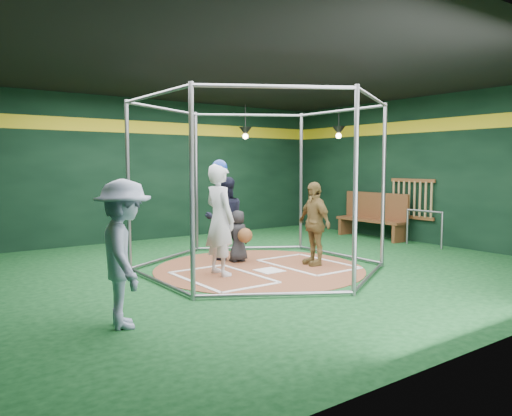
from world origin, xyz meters
TOP-DOWN VIEW (x-y plane):
  - room_shell at (0.00, 0.01)m, footprint 10.10×9.10m
  - clay_disc at (0.00, 0.00)m, footprint 3.80×3.80m
  - home_plate at (0.00, -0.30)m, footprint 0.43×0.43m
  - batter_box_left at (-0.95, -0.25)m, footprint 1.17×1.77m
  - batter_box_right at (0.95, -0.25)m, footprint 1.17×1.77m
  - batting_cage at (-0.00, -0.00)m, footprint 4.05×4.67m
  - bat_rack at (4.93, 0.40)m, footprint 0.07×1.25m
  - pendant_lamp_near at (2.20, 3.60)m, footprint 0.34×0.34m
  - pendant_lamp_far at (4.00, 2.00)m, footprint 0.34×0.34m
  - batter_figure at (-0.85, -0.03)m, footprint 0.46×0.70m
  - visitor_leopard at (1.03, -0.33)m, footprint 0.50×0.95m
  - catcher_figure at (0.03, 0.71)m, footprint 0.50×0.56m
  - umpire at (-0.05, 1.07)m, footprint 0.95×0.84m
  - bystander_blue at (-3.18, -1.68)m, footprint 0.90×1.24m
  - dugout_bench at (4.64, 1.35)m, footprint 0.47×2.00m
  - steel_railing at (4.55, -0.23)m, footprint 0.05×0.98m

SIDE VIEW (x-z plane):
  - clay_disc at x=0.00m, z-range 0.00..0.01m
  - batter_box_left at x=-0.95m, z-range 0.01..0.02m
  - batter_box_right at x=0.95m, z-range 0.01..0.02m
  - home_plate at x=0.00m, z-range 0.01..0.02m
  - catcher_figure at x=0.03m, z-range 0.02..1.01m
  - steel_railing at x=4.55m, z-range 0.14..0.98m
  - dugout_bench at x=4.64m, z-range 0.01..1.18m
  - visitor_leopard at x=1.03m, z-range 0.01..1.57m
  - umpire at x=-0.05m, z-range 0.01..1.64m
  - bystander_blue at x=-3.18m, z-range 0.00..1.72m
  - batter_figure at x=-0.85m, z-range 0.00..1.96m
  - bat_rack at x=4.93m, z-range 0.56..1.54m
  - batting_cage at x=0.00m, z-range 0.00..3.00m
  - room_shell at x=0.00m, z-range -0.01..3.52m
  - pendant_lamp_near at x=2.20m, z-range 2.29..3.19m
  - pendant_lamp_far at x=4.00m, z-range 2.29..3.19m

